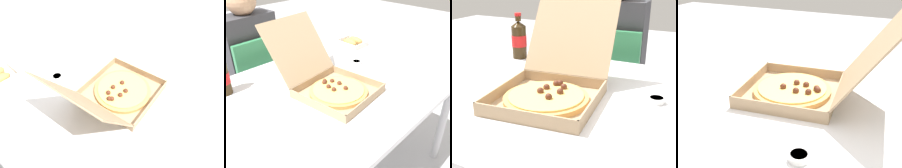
# 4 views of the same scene
# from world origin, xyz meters

# --- Properties ---
(ground_plane) EXTENTS (10.00, 10.00, 0.00)m
(ground_plane) POSITION_xyz_m (0.00, 0.00, 0.00)
(ground_plane) COLOR #B2B2B7
(dining_table) EXTENTS (1.32, 0.98, 0.71)m
(dining_table) POSITION_xyz_m (0.00, 0.00, 0.64)
(dining_table) COLOR white
(dining_table) RESTS_ON ground_plane
(pizza_box_open) EXTENTS (0.40, 0.57, 0.33)m
(pizza_box_open) POSITION_xyz_m (-0.09, -0.04, 0.75)
(pizza_box_open) COLOR tan
(pizza_box_open) RESTS_ON dining_table
(paper_menu) EXTENTS (0.25, 0.21, 0.00)m
(paper_menu) POSITION_xyz_m (0.45, -0.22, 0.71)
(paper_menu) COLOR white
(paper_menu) RESTS_ON dining_table
(dipping_sauce_cup) EXTENTS (0.06, 0.06, 0.02)m
(dipping_sauce_cup) POSITION_xyz_m (0.25, 0.07, 0.72)
(dipping_sauce_cup) COLOR white
(dipping_sauce_cup) RESTS_ON dining_table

